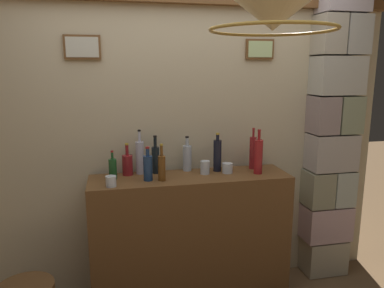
% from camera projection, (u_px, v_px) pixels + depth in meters
% --- Properties ---
extents(panelled_rear_partition, '(3.30, 0.15, 2.54)m').
position_uv_depth(panelled_rear_partition, '(183.00, 124.00, 2.87)').
color(panelled_rear_partition, beige).
rests_on(panelled_rear_partition, ground).
extents(stone_pillar, '(0.41, 0.28, 2.47)m').
position_uv_depth(stone_pillar, '(331.00, 133.00, 3.03)').
color(stone_pillar, '#B7AE94').
rests_on(stone_pillar, ground).
extents(bar_shelf_unit, '(1.46, 0.39, 0.99)m').
position_uv_depth(bar_shelf_unit, '(191.00, 239.00, 2.78)').
color(bar_shelf_unit, brown).
rests_on(bar_shelf_unit, ground).
extents(liquor_bottle_vodka, '(0.06, 0.06, 0.24)m').
position_uv_depth(liquor_bottle_vodka, '(148.00, 167.00, 2.56)').
color(liquor_bottle_vodka, navy).
rests_on(liquor_bottle_vodka, bar_shelf_unit).
extents(liquor_bottle_whiskey, '(0.05, 0.05, 0.26)m').
position_uv_depth(liquor_bottle_whiskey, '(162.00, 167.00, 2.55)').
color(liquor_bottle_whiskey, brown).
rests_on(liquor_bottle_whiskey, bar_shelf_unit).
extents(liquor_bottle_amaro, '(0.06, 0.06, 0.21)m').
position_uv_depth(liquor_bottle_amaro, '(113.00, 168.00, 2.59)').
color(liquor_bottle_amaro, '#174B20').
rests_on(liquor_bottle_amaro, bar_shelf_unit).
extents(liquor_bottle_vermouth, '(0.07, 0.07, 0.27)m').
position_uv_depth(liquor_bottle_vermouth, '(187.00, 157.00, 2.81)').
color(liquor_bottle_vermouth, '#AEB9C9').
rests_on(liquor_bottle_vermouth, bar_shelf_unit).
extents(liquor_bottle_sherry, '(0.05, 0.05, 0.32)m').
position_uv_depth(liquor_bottle_sherry, '(253.00, 152.00, 2.85)').
color(liquor_bottle_sherry, maroon).
rests_on(liquor_bottle_sherry, bar_shelf_unit).
extents(liquor_bottle_scotch, '(0.06, 0.06, 0.33)m').
position_uv_depth(liquor_bottle_scotch, '(140.00, 157.00, 2.71)').
color(liquor_bottle_scotch, silver).
rests_on(liquor_bottle_scotch, bar_shelf_unit).
extents(liquor_bottle_rye, '(0.06, 0.06, 0.29)m').
position_uv_depth(liquor_bottle_rye, '(155.00, 159.00, 2.73)').
color(liquor_bottle_rye, black).
rests_on(liquor_bottle_rye, bar_shelf_unit).
extents(liquor_bottle_mezcal, '(0.08, 0.08, 0.24)m').
position_uv_depth(liquor_bottle_mezcal, '(127.00, 164.00, 2.69)').
color(liquor_bottle_mezcal, maroon).
rests_on(liquor_bottle_mezcal, bar_shelf_unit).
extents(liquor_bottle_brandy, '(0.06, 0.06, 0.30)m').
position_uv_depth(liquor_bottle_brandy, '(217.00, 155.00, 2.79)').
color(liquor_bottle_brandy, black).
rests_on(liquor_bottle_brandy, bar_shelf_unit).
extents(liquor_bottle_port, '(0.06, 0.06, 0.33)m').
position_uv_depth(liquor_bottle_port, '(258.00, 156.00, 2.72)').
color(liquor_bottle_port, maroon).
rests_on(liquor_bottle_port, bar_shelf_unit).
extents(glass_tumbler_rocks, '(0.07, 0.07, 0.07)m').
position_uv_depth(glass_tumbler_rocks, '(111.00, 181.00, 2.43)').
color(glass_tumbler_rocks, silver).
rests_on(glass_tumbler_rocks, bar_shelf_unit).
extents(glass_tumbler_highball, '(0.08, 0.08, 0.08)m').
position_uv_depth(glass_tumbler_highball, '(228.00, 168.00, 2.75)').
color(glass_tumbler_highball, silver).
rests_on(glass_tumbler_highball, bar_shelf_unit).
extents(glass_tumbler_shot, '(0.07, 0.07, 0.10)m').
position_uv_depth(glass_tumbler_shot, '(205.00, 167.00, 2.72)').
color(glass_tumbler_shot, silver).
rests_on(glass_tumbler_shot, bar_shelf_unit).
extents(pendant_lamp, '(0.61, 0.61, 0.63)m').
position_uv_depth(pendant_lamp, '(273.00, 7.00, 1.72)').
color(pendant_lamp, beige).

